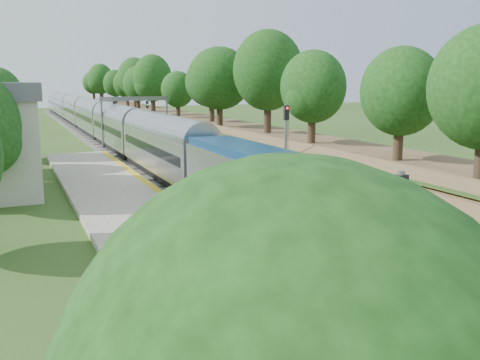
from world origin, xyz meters
name	(u,v)px	position (x,y,z in m)	size (l,w,h in m)	color
trackbed	(124,143)	(2.00, 60.00, 0.07)	(9.50, 170.00, 0.28)	#4C4944
platform	(157,236)	(-5.20, 16.00, 0.19)	(6.40, 68.00, 0.38)	gray
yellow_stripe	(209,227)	(-2.35, 16.00, 0.39)	(0.55, 68.00, 0.01)	gold
embankment	(185,126)	(10.35, 60.00, 1.95)	(10.64, 170.00, 11.70)	brown
signal_gantry	(135,108)	(2.47, 54.99, 4.82)	(8.40, 0.38, 6.20)	slate
trees_behind_platform	(24,148)	(-11.17, 20.67, 4.53)	(7.82, 53.32, 7.21)	#332316
train	(93,120)	(0.00, 72.72, 2.21)	(2.93, 137.61, 4.31)	black
lamppost_far	(237,230)	(-3.67, 9.11, 2.15)	(0.39, 0.39, 3.96)	black
signal_platform	(397,252)	(-2.90, 0.35, 3.77)	(0.32, 0.26, 5.52)	slate
signal_farside	(286,139)	(6.20, 23.25, 4.02)	(0.35, 0.28, 6.39)	slate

